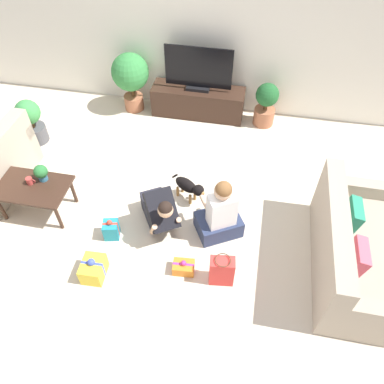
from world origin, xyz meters
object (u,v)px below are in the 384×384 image
at_px(gift_box_a, 94,269).
at_px(tabletop_plant, 41,172).
at_px(coffee_table, 33,189).
at_px(person_kneeling, 159,210).
at_px(gift_box_b, 184,267).
at_px(potted_plant_corner_left, 31,121).
at_px(tv_console, 198,102).
at_px(gift_bag_a, 222,271).
at_px(gift_box_c, 111,229).
at_px(person_sitting, 220,215).
at_px(potted_plant_back_left, 131,75).
at_px(tv, 198,71).
at_px(potted_plant_back_right, 266,103).
at_px(sofa_right, 356,253).
at_px(mug, 30,181).
at_px(dog, 189,187).

distance_m(gift_box_a, tabletop_plant, 1.39).
distance_m(coffee_table, person_kneeling, 1.60).
bearing_deg(gift_box_b, potted_plant_corner_left, 146.02).
distance_m(tv_console, gift_bag_a, 3.18).
relative_size(gift_box_a, gift_bag_a, 0.75).
xyz_separation_m(gift_box_c, tabletop_plant, (-0.96, 0.36, 0.45)).
distance_m(tv_console, person_sitting, 2.50).
height_order(gift_box_a, tabletop_plant, tabletop_plant).
bearing_deg(potted_plant_back_left, tv, 2.60).
distance_m(tv_console, person_kneeling, 2.46).
relative_size(tv_console, gift_box_a, 4.75).
relative_size(potted_plant_corner_left, gift_box_b, 2.75).
xyz_separation_m(tv_console, gift_box_c, (-0.57, -2.71, -0.12)).
distance_m(tv, gift_box_b, 3.13).
distance_m(tv, gift_bag_a, 3.23).
bearing_deg(person_sitting, potted_plant_back_right, -129.21).
xyz_separation_m(sofa_right, tabletop_plant, (-3.79, 0.26, 0.27)).
xyz_separation_m(tv_console, mug, (-1.66, -2.45, 0.25)).
height_order(coffee_table, person_kneeling, person_kneeling).
relative_size(potted_plant_back_left, gift_box_a, 3.12).
bearing_deg(person_sitting, tv, -103.24).
height_order(gift_box_b, gift_box_c, gift_box_c).
xyz_separation_m(tv, person_kneeling, (-0.02, -2.46, -0.47)).
bearing_deg(tv, coffee_table, -123.03).
bearing_deg(person_sitting, sofa_right, 142.28).
xyz_separation_m(dog, gift_box_a, (-0.82, -1.33, -0.12)).
distance_m(coffee_table, mug, 0.12).
bearing_deg(tv, gift_box_a, -100.09).
distance_m(gift_box_a, gift_bag_a, 1.43).
bearing_deg(dog, mug, 134.60).
height_order(coffee_table, gift_box_c, coffee_table).
relative_size(coffee_table, person_kneeling, 1.10).
relative_size(tv, person_sitting, 1.17).
height_order(tv_console, potted_plant_back_left, potted_plant_back_left).
distance_m(tv, dog, 2.03).
bearing_deg(sofa_right, gift_box_c, 91.93).
height_order(person_sitting, gift_bag_a, person_sitting).
bearing_deg(potted_plant_corner_left, tv_console, 26.62).
bearing_deg(tabletop_plant, gift_box_c, -20.54).
height_order(tv_console, gift_box_a, tv_console).
bearing_deg(person_kneeling, potted_plant_back_left, 82.55).
bearing_deg(potted_plant_corner_left, gift_bag_a, -30.74).
relative_size(sofa_right, potted_plant_back_right, 2.44).
relative_size(sofa_right, tv, 1.66).
bearing_deg(person_kneeling, person_sitting, -27.02).
distance_m(gift_box_b, gift_box_c, 1.02).
bearing_deg(potted_plant_corner_left, person_sitting, -21.81).
distance_m(person_kneeling, tabletop_plant, 1.54).
xyz_separation_m(coffee_table, gift_box_a, (1.04, -0.78, -0.27)).
distance_m(dog, gift_box_a, 1.57).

